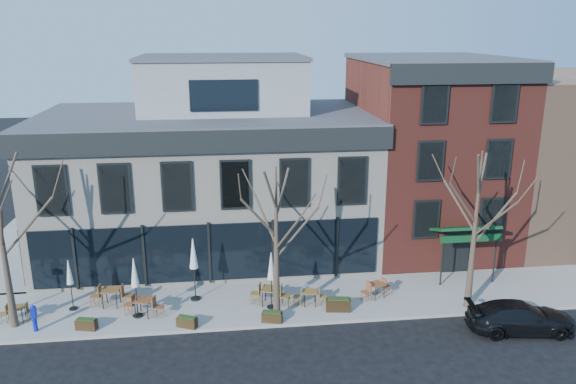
{
  "coord_description": "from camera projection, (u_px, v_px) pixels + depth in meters",
  "views": [
    {
      "loc": [
        0.75,
        -26.47,
        12.75
      ],
      "look_at": [
        4.23,
        2.0,
        4.32
      ],
      "focal_mm": 35.0,
      "sensor_mm": 36.0,
      "label": 1
    }
  ],
  "objects": [
    {
      "name": "tree_mid",
      "position": [
        277.0,
        243.0,
        24.28
      ],
      "size": [
        3.5,
        3.55,
        7.04
      ],
      "color": "#382B21",
      "rests_on": "sidewalk_front"
    },
    {
      "name": "red_brick_building",
      "position": [
        428.0,
        152.0,
        33.38
      ],
      "size": [
        8.2,
        11.78,
        11.18
      ],
      "color": "maroon",
      "rests_on": "ground"
    },
    {
      "name": "planter_1",
      "position": [
        187.0,
        322.0,
        24.49
      ],
      "size": [
        0.96,
        0.69,
        0.5
      ],
      "color": "#312310",
      "rests_on": "sidewalk_front"
    },
    {
      "name": "tree_corner",
      "position": [
        2.0,
        239.0,
        23.48
      ],
      "size": [
        3.93,
        3.98,
        7.92
      ],
      "color": "#382B21",
      "rests_on": "sidewalk_front"
    },
    {
      "name": "bg_building",
      "position": [
        573.0,
        154.0,
        35.7
      ],
      "size": [
        12.0,
        12.0,
        10.0
      ],
      "primitive_type": "cube",
      "color": "#8C664C",
      "rests_on": "ground"
    },
    {
      "name": "cafe_set_0",
      "position": [
        17.0,
        312.0,
        24.97
      ],
      "size": [
        1.59,
        0.68,
        0.83
      ],
      "color": "brown",
      "rests_on": "sidewalk_front"
    },
    {
      "name": "tree_right",
      "position": [
        475.0,
        229.0,
        25.26
      ],
      "size": [
        3.72,
        3.77,
        7.48
      ],
      "color": "#382B21",
      "rests_on": "sidewalk_front"
    },
    {
      "name": "corner_building",
      "position": [
        210.0,
        173.0,
        32.22
      ],
      "size": [
        18.39,
        10.39,
        11.1
      ],
      "color": "beige",
      "rests_on": "ground"
    },
    {
      "name": "parked_sedan",
      "position": [
        520.0,
        317.0,
        24.34
      ],
      "size": [
        4.72,
        2.34,
        1.32
      ],
      "primitive_type": "imported",
      "rotation": [
        0.0,
        0.0,
        1.46
      ],
      "color": "black",
      "rests_on": "ground"
    },
    {
      "name": "planter_3",
      "position": [
        338.0,
        304.0,
        25.9
      ],
      "size": [
        1.18,
        0.6,
        0.63
      ],
      "color": "black",
      "rests_on": "sidewalk_front"
    },
    {
      "name": "umbrella_2",
      "position": [
        193.0,
        257.0,
        26.44
      ],
      "size": [
        0.5,
        0.5,
        3.12
      ],
      "color": "black",
      "rests_on": "sidewalk_front"
    },
    {
      "name": "umbrella_3",
      "position": [
        271.0,
        269.0,
        25.7
      ],
      "size": [
        0.44,
        0.44,
        2.78
      ],
      "color": "black",
      "rests_on": "sidewalk_front"
    },
    {
      "name": "cafe_set_2",
      "position": [
        144.0,
        305.0,
        25.41
      ],
      "size": [
        1.9,
        0.98,
        0.98
      ],
      "color": "brown",
      "rests_on": "sidewalk_front"
    },
    {
      "name": "planter_2",
      "position": [
        272.0,
        317.0,
        24.92
      ],
      "size": [
        0.96,
        0.59,
        0.5
      ],
      "color": "#322310",
      "rests_on": "sidewalk_front"
    },
    {
      "name": "planter_0",
      "position": [
        86.0,
        324.0,
        24.3
      ],
      "size": [
        0.96,
        0.56,
        0.5
      ],
      "color": "#312010",
      "rests_on": "sidewalk_front"
    },
    {
      "name": "sidewalk_side",
      "position": [
        20.0,
        251.0,
        33.1
      ],
      "size": [
        4.5,
        12.0,
        0.15
      ],
      "primitive_type": "cube",
      "color": "gray",
      "rests_on": "ground"
    },
    {
      "name": "call_box",
      "position": [
        34.0,
        317.0,
        24.04
      ],
      "size": [
        0.25,
        0.25,
        1.25
      ],
      "color": "#0D1CB5",
      "rests_on": "sidewalk_front"
    },
    {
      "name": "cafe_set_4",
      "position": [
        310.0,
        296.0,
        26.42
      ],
      "size": [
        1.63,
        0.7,
        0.85
      ],
      "color": "brown",
      "rests_on": "sidewalk_front"
    },
    {
      "name": "umbrella_1",
      "position": [
        135.0,
        276.0,
        24.9
      ],
      "size": [
        0.45,
        0.45,
        2.84
      ],
      "color": "black",
      "rests_on": "sidewalk_front"
    },
    {
      "name": "sidewalk_front",
      "position": [
        278.0,
        301.0,
        27.03
      ],
      "size": [
        33.5,
        4.7,
        0.15
      ],
      "primitive_type": "cube",
      "color": "gray",
      "rests_on": "ground"
    },
    {
      "name": "cafe_set_1",
      "position": [
        111.0,
        295.0,
        26.27
      ],
      "size": [
        2.01,
        0.87,
        1.04
      ],
      "color": "brown",
      "rests_on": "sidewalk_front"
    },
    {
      "name": "cafe_set_3",
      "position": [
        270.0,
        294.0,
        26.41
      ],
      "size": [
        1.99,
        1.05,
        1.02
      ],
      "color": "brown",
      "rests_on": "sidewalk_front"
    },
    {
      "name": "cafe_set_5",
      "position": [
        376.0,
        289.0,
        27.13
      ],
      "size": [
        1.71,
        1.01,
        0.89
      ],
      "color": "brown",
      "rests_on": "sidewalk_front"
    },
    {
      "name": "umbrella_0",
      "position": [
        69.0,
        275.0,
        25.62
      ],
      "size": [
        0.39,
        0.39,
        2.46
      ],
      "color": "black",
      "rests_on": "sidewalk_front"
    },
    {
      "name": "ground",
      "position": [
        211.0,
        287.0,
        28.72
      ],
      "size": [
        120.0,
        120.0,
        0.0
      ],
      "primitive_type": "plane",
      "color": "black",
      "rests_on": "ground"
    }
  ]
}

